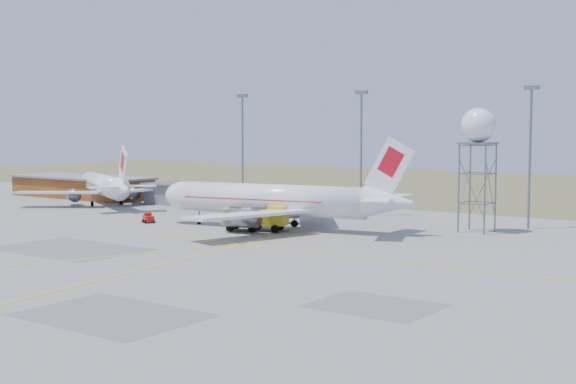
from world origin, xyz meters
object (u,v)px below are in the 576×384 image
Objects in this scene: radar_tower at (478,163)px; baggage_tug at (148,219)px; airliner_far at (105,186)px; airliner_main at (276,200)px; fire_truck at (257,219)px.

baggage_tug is at bearing -156.58° from radar_tower.
airliner_far is at bearing 177.78° from baggage_tug.
airliner_main is 28.85m from radar_tower.
radar_tower is at bearing 9.99° from fire_truck.
airliner_main reaches higher than airliner_far.
radar_tower is at bearing -147.61° from airliner_far.
airliner_far is 72.30m from radar_tower.
airliner_main is 16.86× the size of baggage_tug.
baggage_tug is at bearing 179.88° from airliner_far.
radar_tower reaches higher than fire_truck.
airliner_far is at bearing -176.54° from radar_tower.
baggage_tug is at bearing 5.53° from airliner_main.
airliner_main is at bearing 54.56° from fire_truck.
airliner_far reaches higher than fire_truck.
airliner_far is 31.15m from baggage_tug.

